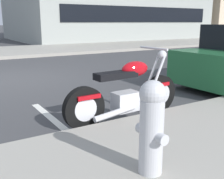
% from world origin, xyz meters
% --- Properties ---
extents(ground_plane, '(260.00, 260.00, 0.00)m').
position_xyz_m(ground_plane, '(0.00, 0.00, 0.00)').
color(ground_plane, '#3D3D3F').
extents(sidewalk_far_curb, '(120.00, 5.00, 0.14)m').
position_xyz_m(sidewalk_far_curb, '(12.00, 6.82, 0.07)').
color(sidewalk_far_curb, gray).
rests_on(sidewalk_far_curb, ground).
extents(parking_stall_stripe, '(0.12, 2.20, 0.01)m').
position_xyz_m(parking_stall_stripe, '(0.00, -3.72, 0.00)').
color(parking_stall_stripe, silver).
rests_on(parking_stall_stripe, ground).
extents(parked_motorcycle, '(2.10, 0.62, 1.11)m').
position_xyz_m(parked_motorcycle, '(1.00, -4.19, 0.43)').
color(parked_motorcycle, black).
rests_on(parked_motorcycle, ground).
extents(fire_hydrant, '(0.24, 0.36, 0.88)m').
position_xyz_m(fire_hydrant, '(0.15, -5.80, 0.60)').
color(fire_hydrant, '#B7B7BC').
rests_on(fire_hydrant, sidewalk_near_curb).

